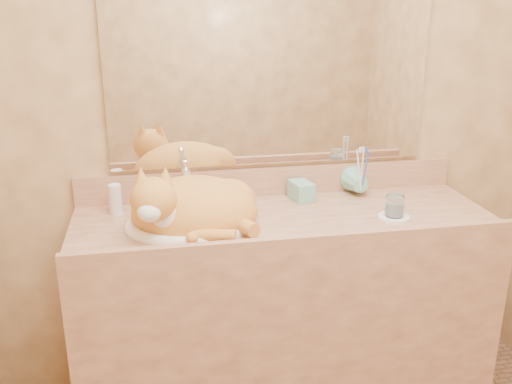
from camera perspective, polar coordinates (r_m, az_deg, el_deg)
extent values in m
cube|color=#976F44|center=(2.33, 1.46, 9.16)|extent=(2.40, 0.02, 2.50)
cube|color=white|center=(2.30, 1.56, 12.55)|extent=(1.30, 0.02, 0.80)
imported|color=#78C1A8|center=(2.30, 5.21, 0.82)|extent=(0.09, 0.09, 0.17)
imported|color=#78C1A8|center=(2.40, 10.48, 0.56)|extent=(0.12, 0.12, 0.10)
cylinder|color=white|center=(2.22, 13.62, -2.45)|extent=(0.12, 0.12, 0.01)
cylinder|color=silver|center=(2.21, 13.71, -1.35)|extent=(0.07, 0.07, 0.08)
cylinder|color=white|center=(2.26, -13.88, -0.72)|extent=(0.05, 0.05, 0.12)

